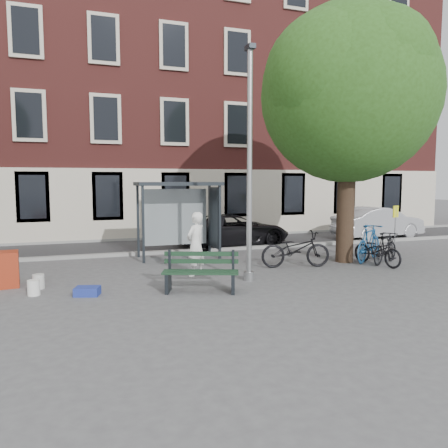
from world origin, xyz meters
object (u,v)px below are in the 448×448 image
object	(u,v)px
lamppost	(249,176)
bike_d	(385,248)
bus_shelter	(189,202)
bike_c	(377,250)
bike_a	(296,249)
bike_b	(369,243)
car_silver	(378,223)
notice_sign	(395,221)
painter	(196,244)
car_dark	(233,230)
bench	(201,274)

from	to	relation	value
lamppost	bike_d	size ratio (longest dim) A/B	3.58
bus_shelter	bike_c	bearing A→B (deg)	-33.36
lamppost	bike_a	xyz separation A→B (m)	(2.03, 1.19, -2.22)
bike_a	bike_b	xyz separation A→B (m)	(2.79, 0.12, 0.06)
lamppost	bus_shelter	bearing A→B (deg)	98.43
car_silver	notice_sign	xyz separation A→B (m)	(-2.76, -4.37, 0.56)
car_silver	lamppost	bearing A→B (deg)	117.37
painter	car_dark	world-z (taller)	painter
bike_a	car_dark	size ratio (longest dim) A/B	0.46
lamppost	bench	xyz separation A→B (m)	(-1.54, -0.71, -2.35)
car_dark	car_silver	world-z (taller)	car_silver
painter	bus_shelter	bearing A→B (deg)	-136.40
lamppost	bike_b	world-z (taller)	lamppost
bench	notice_sign	world-z (taller)	notice_sign
car_dark	bike_d	bearing A→B (deg)	-152.01
bench	car_dark	distance (m)	7.47
bench	bike_d	bearing A→B (deg)	33.19
bus_shelter	bike_c	size ratio (longest dim) A/B	1.56
bike_a	bike_b	bearing A→B (deg)	-75.80
notice_sign	car_dark	bearing A→B (deg)	117.67
lamppost	car_dark	distance (m)	6.60
painter	bike_b	xyz separation A→B (m)	(6.02, 0.32, -0.28)
lamppost	notice_sign	bearing A→B (deg)	15.15
bench	notice_sign	size ratio (longest dim) A/B	1.05
bench	bike_d	distance (m)	6.77
bench	car_dark	bearing A→B (deg)	84.31
car_silver	bench	bearing A→B (deg)	116.11
bike_b	bench	bearing A→B (deg)	73.61
bus_shelter	bike_d	xyz separation A→B (m)	(5.67, -3.31, -1.41)
painter	car_silver	size ratio (longest dim) A/B	0.41
bus_shelter	bike_c	xyz separation A→B (m)	(5.24, -3.45, -1.44)
lamppost	bike_c	world-z (taller)	lamppost
bike_b	bike_d	world-z (taller)	bike_b
lamppost	painter	size ratio (longest dim) A/B	3.40
notice_sign	bike_a	bearing A→B (deg)	168.65
bike_b	car_dark	distance (m)	5.61
bike_b	notice_sign	distance (m)	1.53
bike_b	car_dark	xyz separation A→B (m)	(-3.09, 4.68, 0.04)
bike_b	car_silver	world-z (taller)	car_silver
car_dark	painter	bearing A→B (deg)	145.02
bench	bike_c	xyz separation A→B (m)	(6.18, 1.37, 0.05)
bus_shelter	bike_b	xyz separation A→B (m)	(5.43, -2.79, -1.30)
car_silver	notice_sign	distance (m)	5.20
bike_b	bike_c	xyz separation A→B (m)	(-0.18, -0.66, -0.14)
car_dark	bike_b	bearing A→B (deg)	-151.20
bus_shelter	painter	bearing A→B (deg)	-100.79
bike_c	bike_d	distance (m)	0.45
bike_b	bike_c	bearing A→B (deg)	130.47
painter	bike_b	bearing A→B (deg)	147.40
bike_d	lamppost	bearing A→B (deg)	70.65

